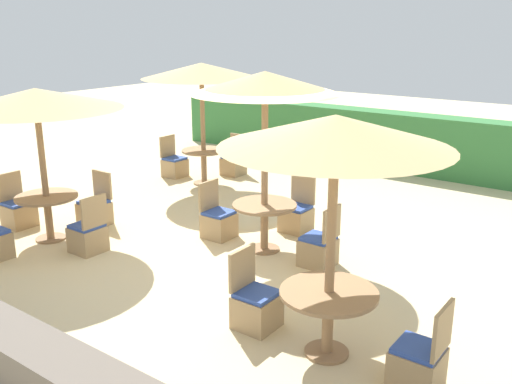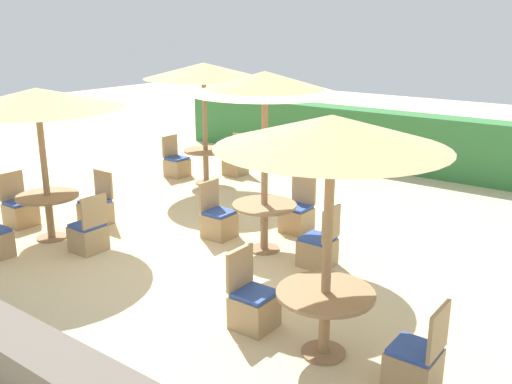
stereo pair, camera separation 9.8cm
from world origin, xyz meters
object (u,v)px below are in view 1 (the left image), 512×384
Objects in this scene: patio_chair_front_left_north at (95,210)px; patio_chair_front_left_east at (88,236)px; patio_chair_center_north at (297,216)px; parasol_center at (265,84)px; round_table_center at (264,215)px; patio_chair_center_west at (218,222)px; round_table_front_right at (328,305)px; patio_chair_back_left_north at (234,164)px; patio_chair_back_left_west at (174,165)px; patio_chair_center_east at (319,249)px; patio_chair_front_left_west at (18,212)px; patio_chair_front_right_west at (256,306)px; parasol_front_left at (36,99)px; round_table_front_left at (47,206)px; round_table_back_left at (204,158)px; parasol_back_left at (201,71)px; parasol_front_right at (335,133)px; patio_chair_front_right_east at (419,364)px.

patio_chair_front_left_north is 1.26m from patio_chair_front_left_east.
parasol_center is at bearing 93.07° from patio_chair_center_north.
round_table_center is 1.06× the size of patio_chair_center_west.
patio_chair_back_left_north is at bearing 136.03° from round_table_front_right.
patio_chair_back_left_west is 1.00× the size of patio_chair_center_east.
patio_chair_front_right_west is (5.35, -0.31, 0.00)m from patio_chair_front_left_west.
patio_chair_front_left_west is at bearing 176.55° from parasol_front_left.
patio_chair_back_left_north is 4.02m from patio_chair_center_west.
patio_chair_back_left_west reaches higher than round_table_front_left.
round_table_front_left is 1.06× the size of patio_chair_front_left_east.
patio_chair_back_left_west is 1.00× the size of patio_chair_center_west.
patio_chair_back_left_west is at bearing 176.86° from round_table_back_left.
parasol_center is (4.08, 1.65, 2.31)m from patio_chair_front_left_west.
parasol_back_left is (0.80, 3.97, 2.17)m from patio_chair_front_left_west.
parasol_back_left reaches higher than round_table_back_left.
patio_chair_center_east is (5.22, -2.38, 0.00)m from patio_chair_back_left_west.
patio_chair_center_west and patio_chair_center_east have the same top height.
parasol_front_right is (5.51, -4.28, 1.84)m from round_table_back_left.
parasol_back_left reaches higher than parasol_front_left.
round_table_center is at bearing 180.00° from parasol_center.
round_table_front_right is at bearing 56.15° from patio_chair_back_left_west.
parasol_center reaches higher than patio_chair_back_left_west.
parasol_center is 2.96× the size of patio_chair_front_right_east.
patio_chair_center_west and patio_chair_front_right_east have the same top height.
round_table_back_left is at bearing 45.00° from parasol_back_left.
parasol_center is 4.43m from patio_chair_front_right_east.
patio_chair_front_left_west is at bearing 176.55° from round_table_front_left.
round_table_center is (3.28, -2.32, 0.01)m from round_table_back_left.
patio_chair_front_left_west and patio_chair_center_east have the same top height.
patio_chair_center_west is at bearing -44.65° from parasol_back_left.
patio_chair_front_left_west is at bearing -93.33° from patio_chair_front_right_west.
patio_chair_front_left_west is 4.83m from patio_chair_center_north.
round_table_front_right is at bearing 180.00° from parasol_front_right.
parasol_center reaches higher than parasol_back_left.
parasol_center reaches higher than patio_chair_back_left_north.
round_table_center is 3.49m from parasol_front_right.
patio_chair_front_left_north and patio_chair_back_left_west have the same top height.
round_table_front_left is 4.09m from patio_chair_center_north.
round_table_front_right is (3.17, -1.97, 0.31)m from patio_chair_center_west.
patio_chair_front_right_east is at bearing 140.86° from patio_chair_back_left_north.
patio_chair_front_right_east is (6.33, -0.25, -2.03)m from parasol_front_left.
parasol_front_right reaches higher than patio_chair_back_left_north.
patio_chair_front_left_west reaches higher than round_table_back_left.
patio_chair_front_right_west is (4.51, -5.27, 0.00)m from patio_chair_back_left_north.
patio_chair_front_left_north and patio_chair_center_east have the same top height.
patio_chair_center_north is 1.46m from patio_chair_center_east.
parasol_back_left is at bearing 56.70° from patio_chair_front_right_east.
patio_chair_front_left_east is 0.36× the size of parasol_front_right.
patio_chair_center_north is (3.18, -2.29, 0.00)m from patio_chair_back_left_north.
patio_chair_back_left_west is 0.36× the size of parasol_front_right.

